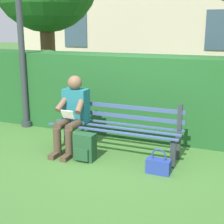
{
  "coord_description": "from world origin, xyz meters",
  "views": [
    {
      "loc": [
        -1.76,
        4.32,
        1.86
      ],
      "look_at": [
        0.0,
        0.1,
        0.68
      ],
      "focal_mm": 52.53,
      "sensor_mm": 36.0,
      "label": 1
    }
  ],
  "objects_px": {
    "backpack": "(85,147)",
    "lamp_post": "(20,20)",
    "handbag": "(158,165)",
    "park_bench": "(116,127)",
    "person_seated": "(72,112)"
  },
  "relations": [
    {
      "from": "handbag",
      "to": "lamp_post",
      "type": "relative_size",
      "value": 0.1
    },
    {
      "from": "handbag",
      "to": "backpack",
      "type": "bearing_deg",
      "value": -1.29
    },
    {
      "from": "handbag",
      "to": "lamp_post",
      "type": "bearing_deg",
      "value": -20.54
    },
    {
      "from": "backpack",
      "to": "person_seated",
      "type": "bearing_deg",
      "value": -40.22
    },
    {
      "from": "park_bench",
      "to": "lamp_post",
      "type": "distance_m",
      "value": 2.7
    },
    {
      "from": "park_bench",
      "to": "backpack",
      "type": "distance_m",
      "value": 0.59
    },
    {
      "from": "park_bench",
      "to": "lamp_post",
      "type": "bearing_deg",
      "value": -15.79
    },
    {
      "from": "park_bench",
      "to": "lamp_post",
      "type": "xyz_separation_m",
      "value": [
        2.11,
        -0.6,
        1.58
      ]
    },
    {
      "from": "person_seated",
      "to": "handbag",
      "type": "height_order",
      "value": "person_seated"
    },
    {
      "from": "park_bench",
      "to": "handbag",
      "type": "distance_m",
      "value": 0.98
    },
    {
      "from": "person_seated",
      "to": "lamp_post",
      "type": "bearing_deg",
      "value": -27.62
    },
    {
      "from": "backpack",
      "to": "lamp_post",
      "type": "height_order",
      "value": "lamp_post"
    },
    {
      "from": "lamp_post",
      "to": "park_bench",
      "type": "bearing_deg",
      "value": 164.21
    },
    {
      "from": "backpack",
      "to": "handbag",
      "type": "distance_m",
      "value": 1.09
    },
    {
      "from": "lamp_post",
      "to": "person_seated",
      "type": "bearing_deg",
      "value": 152.38
    }
  ]
}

